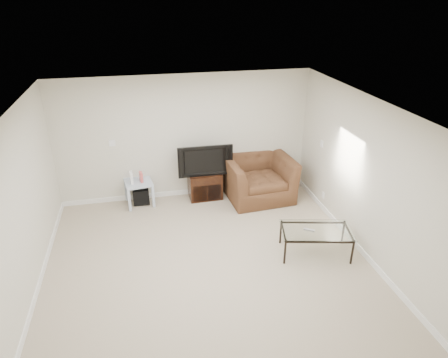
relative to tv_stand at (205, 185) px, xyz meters
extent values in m
plane|color=tan|center=(-0.34, -2.28, -0.27)|extent=(5.00, 5.00, 0.00)
plane|color=white|center=(-0.34, -2.28, 2.23)|extent=(5.00, 5.00, 0.00)
cube|color=silver|center=(-0.34, 0.22, 0.98)|extent=(5.00, 0.02, 2.50)
cube|color=silver|center=(-2.84, -2.28, 0.98)|extent=(0.02, 5.00, 2.50)
cube|color=silver|center=(2.16, -2.28, 0.98)|extent=(0.02, 5.00, 2.50)
cube|color=white|center=(-1.74, 0.21, 0.98)|extent=(0.12, 0.02, 0.12)
cube|color=white|center=(2.15, -0.68, 0.98)|extent=(0.02, 0.09, 0.13)
cube|color=white|center=(2.15, -0.98, 0.03)|extent=(0.02, 0.08, 0.12)
cube|color=black|center=(0.00, -0.04, 0.18)|extent=(0.34, 0.24, 0.05)
imported|color=black|center=(0.00, -0.03, 0.59)|extent=(1.01, 0.22, 0.63)
cube|color=black|center=(-1.30, 0.02, -0.10)|extent=(0.31, 0.31, 0.31)
cube|color=white|center=(-1.44, -0.04, 0.33)|extent=(0.06, 0.17, 0.23)
cube|color=#CC4C4C|center=(-1.26, -0.01, 0.32)|extent=(0.07, 0.15, 0.20)
imported|color=brown|center=(1.07, -0.23, 0.30)|extent=(1.38, 0.95, 1.16)
cube|color=#B2B2B7|center=(1.29, -2.28, 0.18)|extent=(0.17, 0.14, 0.02)
camera|label=1|loc=(-1.19, -7.22, 3.65)|focal=32.00mm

